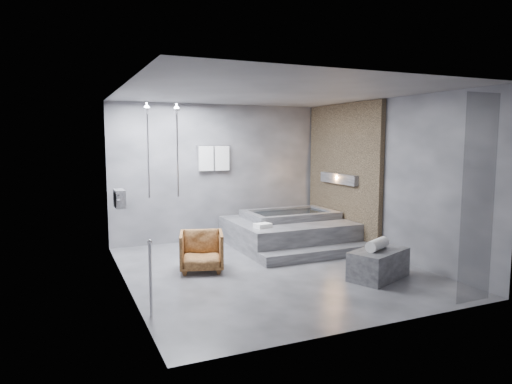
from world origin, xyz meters
name	(u,v)px	position (x,y,z in m)	size (l,w,h in m)	color
room	(287,161)	(0.40, 0.24, 1.73)	(5.00, 5.04, 2.82)	#333336
tub_deck	(288,232)	(1.05, 1.45, 0.25)	(2.20, 2.00, 0.50)	#38383B
tub_step	(319,254)	(1.05, 0.27, 0.09)	(2.20, 0.36, 0.18)	#38383B
concrete_bench	(379,264)	(1.28, -1.07, 0.22)	(0.97, 0.53, 0.44)	#313134
driftwood_chair	(202,251)	(-1.04, 0.41, 0.32)	(0.67, 0.69, 0.63)	#4B2A12
rolled_towel	(377,244)	(1.25, -1.05, 0.52)	(0.17, 0.17, 0.47)	white
deck_towel	(263,226)	(0.26, 0.93, 0.54)	(0.29, 0.21, 0.08)	white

